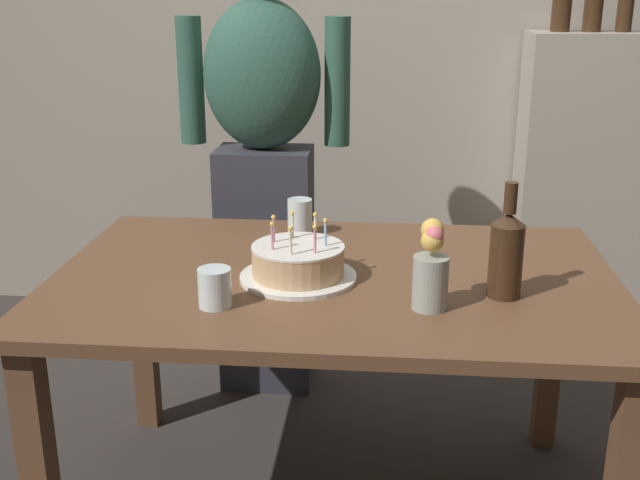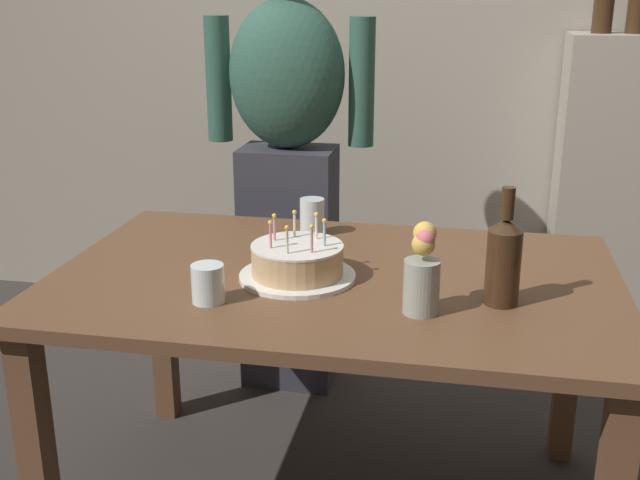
# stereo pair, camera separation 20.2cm
# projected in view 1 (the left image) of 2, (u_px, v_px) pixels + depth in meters

# --- Properties ---
(back_wall) EXTENTS (5.20, 0.10, 2.60)m
(back_wall) POSITION_uv_depth(u_px,v_px,m) (361.00, 28.00, 3.36)
(back_wall) COLOR #9E9384
(back_wall) RESTS_ON ground_plane
(dining_table) EXTENTS (1.50, 0.96, 0.74)m
(dining_table) POSITION_uv_depth(u_px,v_px,m) (334.00, 307.00, 2.10)
(dining_table) COLOR brown
(dining_table) RESTS_ON ground_plane
(birthday_cake) EXTENTS (0.31, 0.31, 0.17)m
(birthday_cake) POSITION_uv_depth(u_px,v_px,m) (298.00, 263.00, 2.02)
(birthday_cake) COLOR white
(birthday_cake) RESTS_ON dining_table
(water_glass_near) EXTENTS (0.08, 0.08, 0.11)m
(water_glass_near) POSITION_uv_depth(u_px,v_px,m) (300.00, 217.00, 2.38)
(water_glass_near) COLOR silver
(water_glass_near) RESTS_ON dining_table
(water_glass_far) EXTENTS (0.08, 0.08, 0.09)m
(water_glass_far) POSITION_uv_depth(u_px,v_px,m) (215.00, 288.00, 1.85)
(water_glass_far) COLOR silver
(water_glass_far) RESTS_ON dining_table
(wine_bottle) EXTENTS (0.08, 0.08, 0.29)m
(wine_bottle) POSITION_uv_depth(u_px,v_px,m) (506.00, 253.00, 1.89)
(wine_bottle) COLOR #382314
(wine_bottle) RESTS_ON dining_table
(flower_vase) EXTENTS (0.09, 0.10, 0.22)m
(flower_vase) POSITION_uv_depth(u_px,v_px,m) (431.00, 268.00, 1.82)
(flower_vase) COLOR #999E93
(flower_vase) RESTS_ON dining_table
(person_man_bearded) EXTENTS (0.61, 0.27, 1.66)m
(person_man_bearded) POSITION_uv_depth(u_px,v_px,m) (264.00, 162.00, 2.78)
(person_man_bearded) COLOR #33333D
(person_man_bearded) RESTS_ON ground_plane
(shelf_cabinet) EXTENTS (0.72, 0.30, 1.59)m
(shelf_cabinet) POSITION_uv_depth(u_px,v_px,m) (604.00, 187.00, 3.26)
(shelf_cabinet) COLOR #9E9384
(shelf_cabinet) RESTS_ON ground_plane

